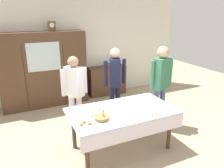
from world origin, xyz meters
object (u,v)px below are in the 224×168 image
Objects in this scene: tea_cup_far_right at (137,106)px; person_behind_table_right at (115,78)px; wall_cabinet at (44,70)px; spoon_mid_right at (142,102)px; tea_cup_center at (150,114)px; tea_cup_near_left at (107,104)px; book_stack at (107,65)px; pastry_plate at (85,124)px; person_near_right_end at (74,87)px; bookshelf_low at (107,80)px; tea_cup_front_edge at (125,111)px; mantel_clock at (52,26)px; spoon_center at (130,116)px; bread_basket at (102,118)px; tea_cup_near_right at (100,109)px; dining_table at (123,116)px; tea_cup_mid_left at (88,112)px; person_by_cabinet at (161,79)px.

person_behind_table_right is at bearing 84.60° from tea_cup_far_right.
wall_cabinet is 17.91× the size of spoon_mid_right.
tea_cup_center and tea_cup_near_left have the same top height.
book_stack is 0.74× the size of pastry_plate.
tea_cup_near_left is 0.08× the size of person_near_right_end.
wall_cabinet is 7.61× the size of pastry_plate.
spoon_mid_right is (-0.37, -2.46, 0.34)m from bookshelf_low.
tea_cup_near_left is at bearing 113.68° from tea_cup_front_edge.
spoon_center is (0.63, -2.80, -1.26)m from mantel_clock.
tea_cup_near_left is 0.78m from pastry_plate.
book_stack reaches higher than bread_basket.
wall_cabinet reaches higher than tea_cup_near_right.
dining_table is 0.37m from tea_cup_near_left.
dining_table is at bearing -70.84° from wall_cabinet.
tea_cup_mid_left is 0.08× the size of person_near_right_end.
tea_cup_center is (-0.53, -2.97, 0.36)m from bookshelf_low.
bread_basket is (-1.31, -2.78, 0.37)m from bookshelf_low.
book_stack is 3.26m from pastry_plate.
tea_cup_near_right is 0.86m from person_near_right_end.
tea_cup_center is 1.61m from person_near_right_end.
mantel_clock reaches higher than person_behind_table_right.
tea_cup_far_right is 0.27m from tea_cup_front_edge.
wall_cabinet is 17.91× the size of spoon_center.
person_by_cabinet is at bearing 27.20° from tea_cup_far_right.
tea_cup_front_edge is at bearing 9.80° from bread_basket.
tea_cup_center is at bearing -40.80° from tea_cup_front_edge.
tea_cup_near_left is at bearing 22.08° from tea_cup_mid_left.
tea_cup_near_left is at bearing -71.63° from wall_cabinet.
person_behind_table_right is at bearing 49.51° from pastry_plate.
person_near_right_end reaches higher than book_stack.
mantel_clock is 1.85× the size of tea_cup_center.
dining_table is 6.45× the size of pastry_plate.
person_near_right_end reaches higher than tea_cup_front_edge.
tea_cup_near_right is 0.08× the size of person_by_cabinet.
tea_cup_far_right and tea_cup_near_left have the same top height.
tea_cup_front_edge is (-0.85, -2.70, 0.36)m from bookshelf_low.
dining_table is 0.54m from spoon_mid_right.
person_by_cabinet reaches higher than tea_cup_front_edge.
bread_basket is (0.12, -0.28, 0.01)m from tea_cup_mid_left.
person_by_cabinet is at bearing 24.67° from tea_cup_front_edge.
pastry_plate is at bearing -119.33° from book_stack.
tea_cup_center is (0.68, -0.51, 0.00)m from tea_cup_near_right.
bread_basket is 0.29m from pastry_plate.
book_stack is 0.12× the size of person_by_cabinet.
pastry_plate is (0.17, -2.79, -0.18)m from wall_cabinet.
tea_cup_near_right is at bearing -76.24° from person_near_right_end.
person_behind_table_right reaches higher than spoon_mid_right.
person_by_cabinet reaches higher than tea_cup_far_right.
book_stack is at bearing 81.49° from spoon_mid_right.
person_near_right_end is at bearing -77.53° from wall_cabinet.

